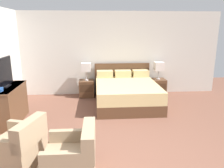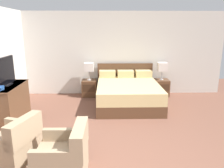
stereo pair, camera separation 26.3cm
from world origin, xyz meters
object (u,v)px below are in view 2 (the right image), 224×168
at_px(nightstand_left, 89,88).
at_px(armchair_by_window, 13,146).
at_px(armchair_companion, 64,158).
at_px(nightstand_right, 161,88).
at_px(dresser, 8,102).
at_px(table_lamp_right, 162,67).
at_px(tv, 5,72).
at_px(table_lamp_left, 89,67).
at_px(bed, 128,93).

bearing_deg(nightstand_left, armchair_by_window, -104.52).
bearing_deg(nightstand_left, armchair_companion, -90.85).
distance_m(nightstand_right, dresser, 4.25).
bearing_deg(armchair_companion, nightstand_right, 59.12).
bearing_deg(nightstand_left, table_lamp_right, 0.04).
xyz_separation_m(nightstand_right, armchair_by_window, (-3.08, -3.42, 0.04)).
distance_m(table_lamp_right, armchair_by_window, 4.64).
distance_m(nightstand_left, dresser, 2.44).
distance_m(nightstand_left, tv, 2.56).
relative_size(dresser, tv, 1.34).
xyz_separation_m(table_lamp_left, table_lamp_right, (2.19, 0.00, 0.00)).
bearing_deg(armchair_companion, dresser, 128.89).
distance_m(tv, armchair_by_window, 2.01).
distance_m(armchair_by_window, armchair_companion, 0.90).
relative_size(nightstand_right, table_lamp_left, 0.94).
relative_size(nightstand_left, armchair_by_window, 0.58).
height_order(nightstand_right, table_lamp_right, table_lamp_right).
height_order(armchair_by_window, armchair_companion, same).
relative_size(nightstand_right, armchair_by_window, 0.58).
height_order(bed, table_lamp_right, table_lamp_right).
relative_size(dresser, armchair_companion, 1.54).
bearing_deg(table_lamp_right, armchair_companion, -120.87).
height_order(table_lamp_right, tv, tv).
bearing_deg(table_lamp_right, nightstand_right, -90.00).
relative_size(bed, dresser, 1.74).
bearing_deg(table_lamp_left, dresser, -133.01).
distance_m(nightstand_right, armchair_by_window, 4.60).
xyz_separation_m(table_lamp_left, dresser, (-1.66, -1.78, -0.48)).
bearing_deg(tv, dresser, -99.37).
bearing_deg(table_lamp_left, armchair_companion, -90.85).
xyz_separation_m(dresser, tv, (0.00, 0.02, 0.69)).
height_order(tv, armchair_by_window, tv).
distance_m(table_lamp_left, armchair_by_window, 3.59).
relative_size(nightstand_left, nightstand_right, 1.00).
xyz_separation_m(nightstand_left, armchair_by_window, (-0.89, -3.42, 0.04)).
xyz_separation_m(tv, armchair_by_window, (0.77, -1.66, -0.82)).
distance_m(nightstand_right, table_lamp_left, 2.29).
distance_m(table_lamp_right, armchair_companion, 4.43).
bearing_deg(nightstand_right, armchair_by_window, -132.00).
relative_size(tv, armchair_by_window, 1.02).
height_order(table_lamp_left, table_lamp_right, same).
relative_size(bed, table_lamp_right, 3.87).
xyz_separation_m(bed, nightstand_right, (1.10, 0.73, -0.07)).
xyz_separation_m(bed, table_lamp_right, (1.10, 0.74, 0.58)).
bearing_deg(armchair_companion, bed, 69.16).
bearing_deg(nightstand_left, nightstand_right, 0.00).
xyz_separation_m(nightstand_right, tv, (-3.85, -1.76, 0.86)).
bearing_deg(table_lamp_left, bed, -33.85).
bearing_deg(armchair_by_window, bed, 53.57).
relative_size(dresser, armchair_by_window, 1.36).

